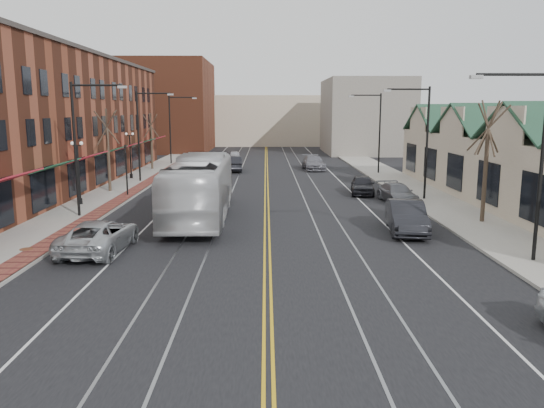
{
  "coord_description": "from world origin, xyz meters",
  "views": [
    {
      "loc": [
        -0.05,
        -15.97,
        6.55
      ],
      "look_at": [
        0.24,
        9.47,
        2.0
      ],
      "focal_mm": 35.0,
      "sensor_mm": 36.0,
      "label": 1
    }
  ],
  "objects_px": {
    "transit_bus": "(200,188)",
    "parked_car_b": "(406,217)",
    "parked_suv": "(99,236)",
    "parked_car_c": "(397,193)",
    "parked_car_d": "(362,185)"
  },
  "relations": [
    {
      "from": "transit_bus",
      "to": "parked_car_d",
      "type": "distance_m",
      "value": 14.85
    },
    {
      "from": "transit_bus",
      "to": "parked_car_d",
      "type": "height_order",
      "value": "transit_bus"
    },
    {
      "from": "parked_suv",
      "to": "parked_car_b",
      "type": "bearing_deg",
      "value": -162.75
    },
    {
      "from": "transit_bus",
      "to": "parked_suv",
      "type": "relative_size",
      "value": 2.46
    },
    {
      "from": "transit_bus",
      "to": "parked_car_b",
      "type": "distance_m",
      "value": 12.19
    },
    {
      "from": "parked_car_b",
      "to": "parked_car_c",
      "type": "distance_m",
      "value": 9.49
    },
    {
      "from": "transit_bus",
      "to": "parked_car_d",
      "type": "xyz_separation_m",
      "value": [
        11.53,
        9.28,
        -1.14
      ]
    },
    {
      "from": "parked_suv",
      "to": "parked_car_c",
      "type": "relative_size",
      "value": 1.18
    },
    {
      "from": "parked_car_b",
      "to": "parked_car_c",
      "type": "xyz_separation_m",
      "value": [
        1.8,
        9.31,
        -0.18
      ]
    },
    {
      "from": "parked_suv",
      "to": "parked_car_d",
      "type": "height_order",
      "value": "parked_suv"
    },
    {
      "from": "parked_suv",
      "to": "parked_car_c",
      "type": "bearing_deg",
      "value": -139.19
    },
    {
      "from": "parked_car_c",
      "to": "parked_car_d",
      "type": "bearing_deg",
      "value": 108.46
    },
    {
      "from": "parked_car_b",
      "to": "parked_car_c",
      "type": "bearing_deg",
      "value": 85.96
    },
    {
      "from": "transit_bus",
      "to": "parked_car_b",
      "type": "relative_size",
      "value": 2.6
    },
    {
      "from": "parked_suv",
      "to": "parked_car_b",
      "type": "distance_m",
      "value": 15.77
    }
  ]
}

